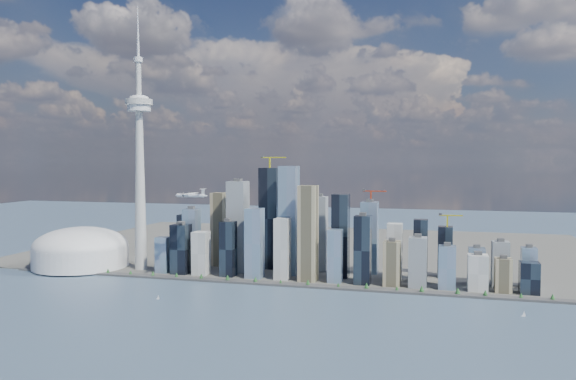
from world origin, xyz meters
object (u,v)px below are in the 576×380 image
(needle_tower, at_px, (140,159))
(sailboat_west, at_px, (158,298))
(sailboat_east, at_px, (524,314))
(dome_stadium, at_px, (81,250))
(airplane, at_px, (191,195))

(needle_tower, height_order, sailboat_west, needle_tower)
(sailboat_west, height_order, sailboat_east, sailboat_east)
(sailboat_west, bearing_deg, dome_stadium, 142.33)
(needle_tower, bearing_deg, dome_stadium, -175.91)
(dome_stadium, relative_size, airplane, 2.97)
(needle_tower, bearing_deg, sailboat_east, -12.67)
(sailboat_west, distance_m, sailboat_east, 580.58)
(airplane, bearing_deg, sailboat_east, -5.01)
(dome_stadium, height_order, airplane, airplane)
(needle_tower, relative_size, sailboat_east, 58.01)
(needle_tower, relative_size, airplane, 8.18)
(sailboat_west, relative_size, sailboat_east, 0.87)
(needle_tower, bearing_deg, airplane, -29.52)
(needle_tower, xyz_separation_m, sailboat_east, (734.25, -165.07, -232.79))
(dome_stadium, height_order, sailboat_west, dome_stadium)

